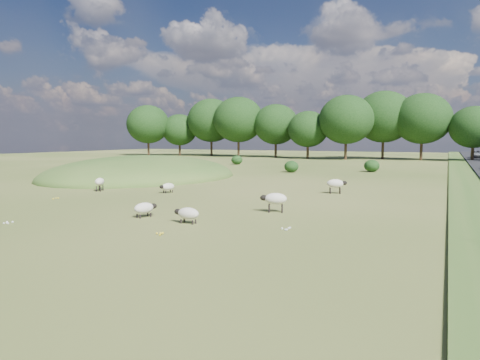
# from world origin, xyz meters

# --- Properties ---
(ground) EXTENTS (160.00, 160.00, 0.00)m
(ground) POSITION_xyz_m (0.00, 20.00, 0.00)
(ground) COLOR #344E18
(ground) RESTS_ON ground
(mound) EXTENTS (16.00, 20.00, 4.00)m
(mound) POSITION_xyz_m (-12.00, 12.00, 0.00)
(mound) COLOR #33561E
(mound) RESTS_ON ground
(treeline) EXTENTS (96.28, 14.66, 11.70)m
(treeline) POSITION_xyz_m (-1.06, 55.44, 6.57)
(treeline) COLOR black
(treeline) RESTS_ON ground
(shrubs) EXTENTS (20.30, 11.15, 1.31)m
(shrubs) POSITION_xyz_m (-2.14, 27.93, 0.63)
(shrubs) COLOR black
(shrubs) RESTS_ON ground
(sheep_0) EXTENTS (0.78, 1.22, 0.67)m
(sheep_0) POSITION_xyz_m (1.26, -4.32, 0.43)
(sheep_0) COLOR #BFB39F
(sheep_0) RESTS_ON ground
(sheep_1) EXTENTS (1.35, 0.89, 0.94)m
(sheep_1) POSITION_xyz_m (6.07, -0.52, 0.66)
(sheep_1) COLOR #BFB39F
(sheep_1) RESTS_ON ground
(sheep_2) EXTENTS (0.76, 1.17, 0.65)m
(sheep_2) POSITION_xyz_m (-2.92, 3.30, 0.41)
(sheep_2) COLOR #BFB39F
(sheep_2) RESTS_ON ground
(sheep_4) EXTENTS (1.17, 0.52, 0.68)m
(sheep_4) POSITION_xyz_m (3.77, -4.65, 0.43)
(sheep_4) COLOR #BFB39F
(sheep_4) RESTS_ON ground
(sheep_5) EXTENTS (0.95, 1.28, 0.90)m
(sheep_5) POSITION_xyz_m (-7.66, 2.14, 0.63)
(sheep_5) COLOR #BFB39F
(sheep_5) RESTS_ON ground
(sheep_6) EXTENTS (1.35, 0.89, 0.94)m
(sheep_6) POSITION_xyz_m (7.05, 7.74, 0.65)
(sheep_6) COLOR #BFB39F
(sheep_6) RESTS_ON ground
(car_0) EXTENTS (2.20, 4.78, 1.33)m
(car_0) POSITION_xyz_m (18.10, 64.09, 0.91)
(car_0) COLOR #95979C
(car_0) RESTS_ON road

